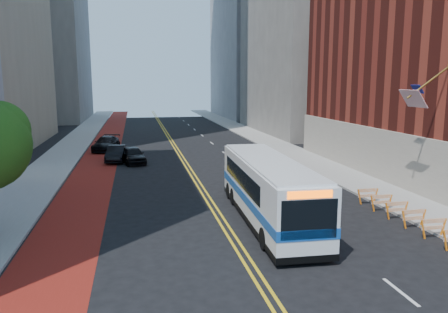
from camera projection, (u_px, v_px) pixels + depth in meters
ground at (259, 280)px, 16.94m from camera, size 160.00×160.00×0.00m
sidewalk_left at (60, 158)px, 43.54m from camera, size 4.00×140.00×0.15m
sidewalk_right at (288, 150)px, 48.26m from camera, size 4.00×140.00×0.15m
bus_lane_paint at (100, 157)px, 44.32m from camera, size 3.60×140.00×0.01m
center_line_inner at (178, 155)px, 45.88m from camera, size 0.14×140.00×0.01m
center_line_outer at (182, 155)px, 45.95m from camera, size 0.14×140.00×0.01m
lane_dashes at (212, 143)px, 54.58m from camera, size 0.14×98.20×0.01m
construction_barriers at (423, 220)px, 22.03m from camera, size 1.42×10.91×1.00m
transit_bus at (268, 189)px, 23.90m from camera, size 3.19×12.64×3.45m
car_a at (133, 155)px, 41.05m from camera, size 2.75×4.89×1.57m
car_b at (116, 154)px, 41.94m from camera, size 2.05×4.73×1.52m
car_c at (106, 144)px, 48.54m from camera, size 3.26×5.75×1.57m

